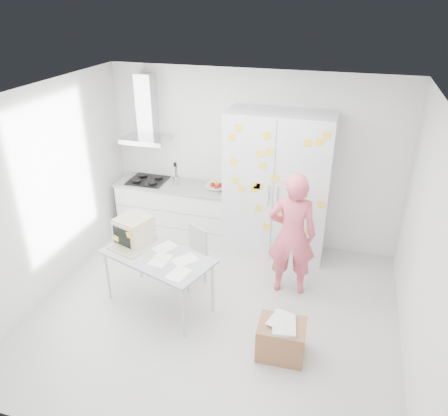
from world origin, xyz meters
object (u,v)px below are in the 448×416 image
(person, at_px, (292,235))
(desk, at_px, (142,241))
(chair, at_px, (193,252))
(cardboard_box, at_px, (281,339))

(person, bearing_deg, desk, 12.02)
(desk, distance_m, chair, 0.78)
(person, distance_m, chair, 1.37)
(cardboard_box, bearing_deg, chair, 144.27)
(desk, height_order, cardboard_box, desk)
(person, relative_size, cardboard_box, 3.21)
(person, height_order, chair, person)
(desk, relative_size, chair, 1.85)
(chair, height_order, cardboard_box, chair)
(chair, xyz_separation_m, cardboard_box, (1.41, -1.02, -0.26))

